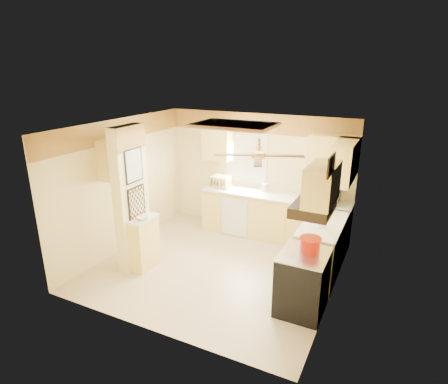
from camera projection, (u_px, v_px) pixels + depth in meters
The scene contains 34 objects.
floor at pixel (217, 267), 6.68m from camera, with size 4.00×4.00×0.00m, color beige.
ceiling at pixel (216, 126), 5.88m from camera, with size 4.00×4.00×0.00m, color white.
wall_back at pixel (257, 173), 7.90m from camera, with size 4.00×4.00×0.00m, color #F7E097.
wall_front at pixel (147, 248), 4.66m from camera, with size 4.00×4.00×0.00m, color #F7E097.
wall_left at pixel (123, 185), 7.11m from camera, with size 3.80×3.80×0.00m, color #F7E097.
wall_right at pixel (338, 221), 5.44m from camera, with size 3.80×3.80×0.00m, color #F7E097.
wallpaper_border at pixel (259, 123), 7.54m from camera, with size 4.00×0.02×0.40m, color gold.
partition_column at pixel (131, 199), 6.37m from camera, with size 0.20×0.70×2.50m, color #F7E097.
partition_ledge at pixel (145, 244), 6.54m from camera, with size 0.25×0.55×0.90m, color #FEE17B.
ledge_top at pixel (143, 219), 6.39m from camera, with size 0.28×0.58×0.04m, color white.
lower_cabinets_back at pixel (274, 217), 7.69m from camera, with size 3.00×0.60×0.90m, color #FEE17B.
lower_cabinets_right at pixel (322, 249), 6.34m from camera, with size 0.60×1.40×0.90m, color #FEE17B.
countertop_back at pixel (275, 196), 7.53m from camera, with size 3.04×0.64×0.04m, color white.
countertop_right at pixel (324, 224), 6.19m from camera, with size 0.64×1.44×0.04m, color white.
dishwasher_panel at pixel (234, 217), 7.74m from camera, with size 0.58×0.02×0.80m, color white.
window at pixel (247, 158), 7.89m from camera, with size 0.92×0.02×1.02m.
upper_cab_back_left at pixel (218, 143), 7.91m from camera, with size 0.60×0.35×0.70m, color #FEE17B.
upper_cab_back_right at pixel (333, 154), 6.91m from camera, with size 0.90×0.35×0.70m, color #FEE17B.
upper_cab_right at pixel (344, 162), 6.39m from camera, with size 0.35×1.00×0.70m, color #FEE17B.
upper_cab_left_wall at pixel (118, 158), 6.64m from camera, with size 0.35×0.75×0.70m, color #FEE17B.
upper_cab_over_stove at pixel (322, 184), 4.83m from camera, with size 0.35×0.76×0.52m, color #FEE17B.
stove at pixel (302, 282), 5.37m from camera, with size 0.68×0.77×0.92m.
range_hood at pixel (313, 207), 4.97m from camera, with size 0.50×0.76×0.14m, color black.
poster_menu at pixel (134, 165), 6.14m from camera, with size 0.02×0.42×0.57m.
poster_nashville at pixel (137, 203), 6.34m from camera, with size 0.02×0.42×0.57m.
ceiling_light_panel at pixel (235, 125), 6.28m from camera, with size 1.35×0.95×0.06m.
ceiling_fan at pixel (259, 155), 4.94m from camera, with size 1.15×1.15×0.26m.
vent_grate at pixel (331, 165), 4.35m from camera, with size 0.02×0.40×0.25m, color black.
microwave at pixel (323, 193), 7.09m from camera, with size 0.59×0.40×0.33m, color white.
bowl at pixel (143, 218), 6.32m from camera, with size 0.18×0.18×0.05m, color white.
dutch_oven at pixel (310, 244), 5.26m from camera, with size 0.31×0.31×0.20m.
kettle at pixel (322, 222), 5.97m from camera, with size 0.13×0.13×0.21m.
dish_rack at pixel (220, 183), 8.00m from camera, with size 0.42×0.31×0.24m.
utensil_crock at pixel (265, 187), 7.74m from camera, with size 0.12×0.12×0.25m.
Camera 1 is at (2.72, -5.24, 3.40)m, focal length 30.00 mm.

